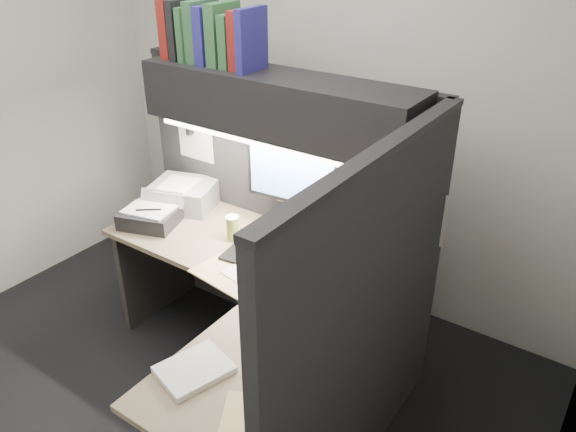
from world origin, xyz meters
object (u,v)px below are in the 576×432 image
Objects in this scene: telephone at (356,261)px; printer at (184,194)px; keyboard at (266,263)px; coffee_cup at (233,229)px; notebook_stack at (150,217)px; monitor at (293,201)px; desk at (237,373)px; overhead_shelf at (276,104)px.

telephone is 0.65× the size of printer.
printer is at bearing 155.44° from keyboard.
coffee_cup is 0.53m from notebook_stack.
telephone is 1.25m from notebook_stack.
coffee_cup is at bearing -160.37° from telephone.
printer is (-0.52, 0.15, 0.01)m from coffee_cup.
monitor is 4.35× the size of coffee_cup.
desk is at bearing -80.12° from monitor.
coffee_cup is 0.54m from printer.
overhead_shelf reaches higher than telephone.
monitor is 0.39m from keyboard.
monitor reaches higher than printer.
monitor reaches higher than coffee_cup.
desk is 1.33m from overhead_shelf.
notebook_stack is at bearing 175.17° from keyboard.
monitor is 0.80m from printer.
printer is at bearing 163.58° from coffee_cup.
printer is (-0.78, -0.05, -0.16)m from monitor.
printer reaches higher than coffee_cup.
notebook_stack reaches higher than keyboard.
printer is at bearing 178.27° from monitor.
overhead_shelf is 1.05m from notebook_stack.
notebook_stack is (-0.51, -0.14, -0.02)m from coffee_cup.
overhead_shelf is 0.99m from printer.
monitor reaches higher than keyboard.
monitor reaches higher than notebook_stack.
printer is 0.30m from notebook_stack.
coffee_cup reaches higher than telephone.
coffee_cup is at bearing 129.72° from desk.
desk is at bearing -55.10° from printer.
overhead_shelf is at bearing 43.93° from coffee_cup.
notebook_stack reaches higher than desk.
coffee_cup is (-0.26, -0.21, -0.16)m from monitor.
overhead_shelf reaches higher than desk.
keyboard is 1.29× the size of printer.
overhead_shelf is 0.90m from telephone.
telephone is (0.44, -0.08, -0.18)m from monitor.
printer is 1.21× the size of notebook_stack.
monitor is 1.87× the size of notebook_stack.
overhead_shelf reaches higher than printer.
desk is 5.42× the size of notebook_stack.
telephone is at bearing -20.18° from printer.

